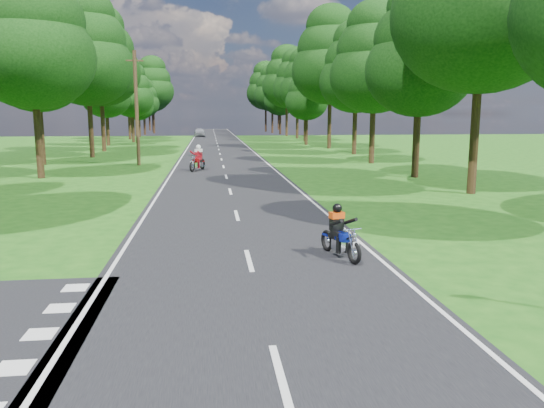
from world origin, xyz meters
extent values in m
plane|color=#1A5012|center=(0.00, 0.00, 0.00)|extent=(160.00, 160.00, 0.00)
cube|color=black|center=(0.00, 50.00, 0.01)|extent=(7.00, 140.00, 0.02)
cube|color=silver|center=(0.00, -4.00, 0.02)|extent=(0.12, 2.00, 0.01)
cube|color=silver|center=(0.00, 2.00, 0.02)|extent=(0.12, 2.00, 0.01)
cube|color=silver|center=(0.00, 8.00, 0.02)|extent=(0.12, 2.00, 0.01)
cube|color=silver|center=(0.00, 14.00, 0.02)|extent=(0.12, 2.00, 0.01)
cube|color=silver|center=(0.00, 20.00, 0.02)|extent=(0.12, 2.00, 0.01)
cube|color=silver|center=(0.00, 26.00, 0.02)|extent=(0.12, 2.00, 0.01)
cube|color=silver|center=(0.00, 32.00, 0.02)|extent=(0.12, 2.00, 0.01)
cube|color=silver|center=(0.00, 38.00, 0.02)|extent=(0.12, 2.00, 0.01)
cube|color=silver|center=(0.00, 44.00, 0.02)|extent=(0.12, 2.00, 0.01)
cube|color=silver|center=(0.00, 50.00, 0.02)|extent=(0.12, 2.00, 0.01)
cube|color=silver|center=(0.00, 56.00, 0.02)|extent=(0.12, 2.00, 0.01)
cube|color=silver|center=(0.00, 62.00, 0.02)|extent=(0.12, 2.00, 0.01)
cube|color=silver|center=(0.00, 68.00, 0.02)|extent=(0.12, 2.00, 0.01)
cube|color=silver|center=(0.00, 74.00, 0.02)|extent=(0.12, 2.00, 0.01)
cube|color=silver|center=(0.00, 80.00, 0.02)|extent=(0.12, 2.00, 0.01)
cube|color=silver|center=(0.00, 86.00, 0.02)|extent=(0.12, 2.00, 0.01)
cube|color=silver|center=(0.00, 92.00, 0.02)|extent=(0.12, 2.00, 0.01)
cube|color=silver|center=(0.00, 98.00, 0.02)|extent=(0.12, 2.00, 0.01)
cube|color=silver|center=(0.00, 104.00, 0.02)|extent=(0.12, 2.00, 0.01)
cube|color=silver|center=(0.00, 110.00, 0.02)|extent=(0.12, 2.00, 0.01)
cube|color=silver|center=(0.00, 116.00, 0.02)|extent=(0.12, 2.00, 0.01)
cube|color=silver|center=(-3.30, 50.00, 0.02)|extent=(0.10, 140.00, 0.01)
cube|color=silver|center=(3.30, 50.00, 0.02)|extent=(0.10, 140.00, 0.01)
cube|color=silver|center=(-3.80, -3.30, 0.02)|extent=(0.50, 0.50, 0.01)
cube|color=silver|center=(-3.80, -2.10, 0.02)|extent=(0.50, 0.50, 0.01)
cube|color=silver|center=(-3.80, -0.90, 0.02)|extent=(0.50, 0.50, 0.01)
cube|color=silver|center=(-3.80, 0.30, 0.02)|extent=(0.50, 0.50, 0.01)
cylinder|color=black|center=(-10.57, 20.76, 1.96)|extent=(0.40, 0.40, 3.91)
ellipsoid|color=black|center=(-10.57, 20.76, 6.78)|extent=(6.85, 6.85, 5.82)
ellipsoid|color=black|center=(-10.57, 20.76, 8.68)|extent=(5.87, 5.87, 4.99)
cylinder|color=black|center=(-12.94, 29.18, 1.90)|extent=(0.40, 0.40, 3.79)
ellipsoid|color=black|center=(-12.94, 29.18, 6.57)|extent=(6.64, 6.64, 5.64)
ellipsoid|color=black|center=(-12.94, 29.18, 8.41)|extent=(5.69, 5.69, 4.84)
ellipsoid|color=black|center=(-12.94, 29.18, 10.26)|extent=(4.27, 4.27, 3.63)
cylinder|color=black|center=(-10.82, 35.60, 2.16)|extent=(0.40, 0.40, 4.32)
ellipsoid|color=black|center=(-10.82, 35.60, 7.47)|extent=(7.56, 7.56, 6.42)
ellipsoid|color=black|center=(-10.82, 35.60, 9.58)|extent=(6.48, 6.48, 5.51)
ellipsoid|color=black|center=(-10.82, 35.60, 11.68)|extent=(4.86, 4.86, 4.13)
cylinder|color=black|center=(-11.26, 43.10, 2.20)|extent=(0.40, 0.40, 4.40)
ellipsoid|color=black|center=(-11.26, 43.10, 7.62)|extent=(7.71, 7.71, 6.55)
ellipsoid|color=black|center=(-11.26, 43.10, 9.77)|extent=(6.60, 6.60, 5.61)
ellipsoid|color=black|center=(-11.26, 43.10, 11.92)|extent=(4.95, 4.95, 4.21)
cylinder|color=black|center=(-12.61, 52.78, 1.60)|extent=(0.40, 0.40, 3.20)
ellipsoid|color=black|center=(-12.61, 52.78, 5.54)|extent=(5.60, 5.60, 4.76)
ellipsoid|color=black|center=(-12.61, 52.78, 7.10)|extent=(4.80, 4.80, 4.08)
ellipsoid|color=black|center=(-12.61, 52.78, 8.66)|extent=(3.60, 3.60, 3.06)
cylinder|color=black|center=(-10.75, 60.15, 1.61)|extent=(0.40, 0.40, 3.22)
ellipsoid|color=black|center=(-10.75, 60.15, 5.58)|extent=(5.64, 5.64, 4.79)
ellipsoid|color=black|center=(-10.75, 60.15, 7.15)|extent=(4.83, 4.83, 4.11)
ellipsoid|color=black|center=(-10.75, 60.15, 8.72)|extent=(3.62, 3.62, 3.08)
cylinder|color=black|center=(-12.29, 67.91, 1.80)|extent=(0.40, 0.40, 3.61)
ellipsoid|color=black|center=(-12.29, 67.91, 6.25)|extent=(6.31, 6.31, 5.37)
ellipsoid|color=black|center=(-12.29, 67.91, 8.01)|extent=(5.41, 5.41, 4.60)
ellipsoid|color=black|center=(-12.29, 67.91, 9.76)|extent=(4.06, 4.06, 3.45)
cylinder|color=black|center=(-11.94, 75.74, 1.33)|extent=(0.40, 0.40, 2.67)
ellipsoid|color=black|center=(-11.94, 75.74, 4.62)|extent=(4.67, 4.67, 3.97)
ellipsoid|color=black|center=(-11.94, 75.74, 5.92)|extent=(4.00, 4.00, 3.40)
ellipsoid|color=black|center=(-11.94, 75.74, 7.22)|extent=(3.00, 3.00, 2.55)
cylinder|color=black|center=(-12.18, 84.90, 1.54)|extent=(0.40, 0.40, 3.09)
ellipsoid|color=black|center=(-12.18, 84.90, 5.34)|extent=(5.40, 5.40, 4.59)
ellipsoid|color=black|center=(-12.18, 84.90, 6.85)|extent=(4.63, 4.63, 3.93)
ellipsoid|color=black|center=(-12.18, 84.90, 8.35)|extent=(3.47, 3.47, 2.95)
cylinder|color=black|center=(-11.23, 91.41, 2.24)|extent=(0.40, 0.40, 4.48)
ellipsoid|color=black|center=(-11.23, 91.41, 7.75)|extent=(7.84, 7.84, 6.66)
ellipsoid|color=black|center=(-11.23, 91.41, 9.94)|extent=(6.72, 6.72, 5.71)
ellipsoid|color=black|center=(-11.23, 91.41, 12.12)|extent=(5.04, 5.04, 4.28)
cylinder|color=black|center=(-12.28, 100.39, 2.05)|extent=(0.40, 0.40, 4.09)
ellipsoid|color=black|center=(-12.28, 100.39, 7.09)|extent=(7.16, 7.16, 6.09)
ellipsoid|color=black|center=(-12.28, 100.39, 9.08)|extent=(6.14, 6.14, 5.22)
ellipsoid|color=black|center=(-12.28, 100.39, 11.08)|extent=(4.61, 4.61, 3.92)
cylinder|color=black|center=(11.06, 12.20, 2.28)|extent=(0.40, 0.40, 4.56)
ellipsoid|color=black|center=(11.06, 12.20, 7.89)|extent=(7.98, 7.98, 6.78)
cylinder|color=black|center=(10.92, 18.69, 1.75)|extent=(0.40, 0.40, 3.49)
ellipsoid|color=black|center=(10.92, 18.69, 6.05)|extent=(6.12, 6.12, 5.20)
ellipsoid|color=black|center=(10.92, 18.69, 7.75)|extent=(5.24, 5.24, 4.46)
ellipsoid|color=black|center=(10.92, 18.69, 9.46)|extent=(3.93, 3.93, 3.34)
cylinder|color=black|center=(11.06, 27.58, 1.85)|extent=(0.40, 0.40, 3.69)
ellipsoid|color=black|center=(11.06, 27.58, 6.39)|extent=(6.46, 6.46, 5.49)
ellipsoid|color=black|center=(11.06, 27.58, 8.19)|extent=(5.54, 5.54, 4.71)
ellipsoid|color=black|center=(11.06, 27.58, 9.99)|extent=(4.15, 4.15, 3.53)
cylinder|color=black|center=(12.17, 36.42, 1.87)|extent=(0.40, 0.40, 3.74)
ellipsoid|color=black|center=(12.17, 36.42, 6.48)|extent=(6.55, 6.55, 5.57)
ellipsoid|color=black|center=(12.17, 36.42, 8.31)|extent=(5.62, 5.62, 4.77)
ellipsoid|color=black|center=(12.17, 36.42, 10.13)|extent=(4.21, 4.21, 3.58)
cylinder|color=black|center=(11.72, 44.72, 2.32)|extent=(0.40, 0.40, 4.64)
ellipsoid|color=black|center=(11.72, 44.72, 8.04)|extent=(8.12, 8.12, 6.91)
ellipsoid|color=black|center=(11.72, 44.72, 10.30)|extent=(6.96, 6.96, 5.92)
ellipsoid|color=black|center=(11.72, 44.72, 12.56)|extent=(5.22, 5.22, 4.44)
cylinder|color=black|center=(10.55, 51.92, 1.45)|extent=(0.40, 0.40, 2.91)
ellipsoid|color=black|center=(10.55, 51.92, 5.03)|extent=(5.09, 5.09, 4.33)
ellipsoid|color=black|center=(10.55, 51.92, 6.45)|extent=(4.36, 4.36, 3.71)
ellipsoid|color=black|center=(10.55, 51.92, 7.87)|extent=(3.27, 3.27, 2.78)
cylinder|color=black|center=(11.77, 59.40, 1.94)|extent=(0.40, 0.40, 3.88)
ellipsoid|color=black|center=(11.77, 59.40, 6.71)|extent=(6.78, 6.78, 5.77)
ellipsoid|color=black|center=(11.77, 59.40, 8.60)|extent=(5.81, 5.81, 4.94)
ellipsoid|color=black|center=(11.77, 59.40, 10.49)|extent=(4.36, 4.36, 3.71)
cylinder|color=black|center=(12.10, 67.87, 2.09)|extent=(0.40, 0.40, 4.18)
ellipsoid|color=black|center=(12.10, 67.87, 7.23)|extent=(7.31, 7.31, 6.21)
ellipsoid|color=black|center=(12.10, 67.87, 9.27)|extent=(6.27, 6.27, 5.33)
ellipsoid|color=black|center=(12.10, 67.87, 11.31)|extent=(4.70, 4.70, 4.00)
cylinder|color=black|center=(11.80, 76.83, 2.32)|extent=(0.40, 0.40, 4.63)
ellipsoid|color=black|center=(11.80, 76.83, 8.02)|extent=(8.11, 8.11, 6.89)
ellipsoid|color=black|center=(11.80, 76.83, 10.28)|extent=(6.95, 6.95, 5.91)
ellipsoid|color=black|center=(11.80, 76.83, 12.54)|extent=(5.21, 5.21, 4.43)
cylinder|color=black|center=(11.69, 84.12, 1.68)|extent=(0.40, 0.40, 3.36)
ellipsoid|color=black|center=(11.69, 84.12, 5.82)|extent=(5.88, 5.88, 5.00)
ellipsoid|color=black|center=(11.69, 84.12, 7.46)|extent=(5.04, 5.04, 4.29)
ellipsoid|color=black|center=(11.69, 84.12, 9.10)|extent=(3.78, 3.78, 3.21)
cylinder|color=black|center=(11.14, 91.34, 2.04)|extent=(0.40, 0.40, 4.09)
ellipsoid|color=black|center=(11.14, 91.34, 7.07)|extent=(7.15, 7.15, 6.08)
ellipsoid|color=black|center=(11.14, 91.34, 9.07)|extent=(6.13, 6.13, 5.21)
ellipsoid|color=black|center=(11.14, 91.34, 11.06)|extent=(4.60, 4.60, 3.91)
cylinder|color=black|center=(10.68, 99.10, 2.24)|extent=(0.40, 0.40, 4.48)
ellipsoid|color=black|center=(10.68, 99.10, 7.76)|extent=(7.84, 7.84, 6.66)
ellipsoid|color=black|center=(10.68, 99.10, 9.94)|extent=(6.72, 6.72, 5.71)
ellipsoid|color=black|center=(10.68, 99.10, 12.13)|extent=(5.04, 5.04, 4.28)
cylinder|color=black|center=(-14.00, 110.00, 1.92)|extent=(0.40, 0.40, 3.84)
ellipsoid|color=black|center=(-14.00, 110.00, 6.65)|extent=(6.72, 6.72, 5.71)
ellipsoid|color=black|center=(-14.00, 110.00, 8.52)|extent=(5.76, 5.76, 4.90)
ellipsoid|color=black|center=(-14.00, 110.00, 10.39)|extent=(4.32, 4.32, 3.67)
cylinder|color=black|center=(15.00, 112.00, 2.08)|extent=(0.40, 0.40, 4.16)
ellipsoid|color=black|center=(15.00, 112.00, 7.20)|extent=(7.28, 7.28, 6.19)
ellipsoid|color=black|center=(15.00, 112.00, 9.23)|extent=(6.24, 6.24, 5.30)
ellipsoid|color=black|center=(15.00, 112.00, 11.26)|extent=(4.68, 4.68, 3.98)
cylinder|color=black|center=(-16.00, 95.00, 1.76)|extent=(0.40, 0.40, 3.52)
ellipsoid|color=black|center=(-16.00, 95.00, 6.09)|extent=(6.16, 6.16, 5.24)
ellipsoid|color=black|center=(-16.00, 95.00, 7.81)|extent=(5.28, 5.28, 4.49)
ellipsoid|color=black|center=(-16.00, 95.00, 9.53)|extent=(3.96, 3.96, 3.37)
cylinder|color=black|center=(17.00, 98.00, 2.24)|extent=(0.40, 0.40, 4.48)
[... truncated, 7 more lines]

